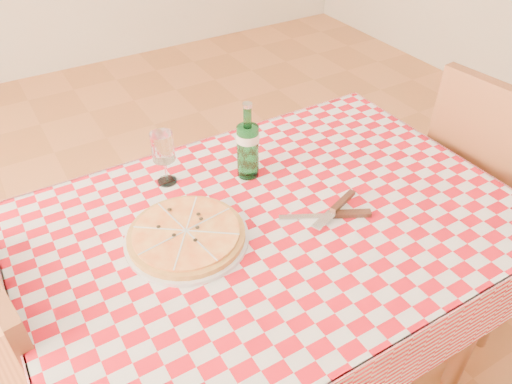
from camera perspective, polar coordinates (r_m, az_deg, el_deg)
dining_table at (r=1.38m, az=2.00°, el=-6.23°), size 1.20×0.80×0.75m
tablecloth at (r=1.32m, az=2.09°, el=-3.30°), size 1.30×0.90×0.01m
chair_near at (r=1.90m, az=25.55°, el=-0.05°), size 0.49×0.49×0.99m
pizza_plate at (r=1.26m, az=-7.96°, el=-4.79°), size 0.35×0.35×0.04m
water_bottle at (r=1.41m, az=-0.96°, el=5.89°), size 0.09×0.09×0.23m
wine_glass at (r=1.42m, az=-10.45°, el=3.79°), size 0.08×0.08×0.16m
cutlery at (r=1.33m, az=8.73°, el=-2.32°), size 0.26×0.22×0.03m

